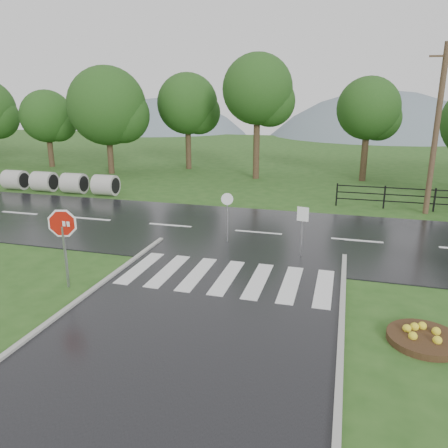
% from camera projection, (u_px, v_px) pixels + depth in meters
% --- Properties ---
extents(ground, '(120.00, 120.00, 0.00)m').
position_uv_depth(ground, '(164.00, 370.00, 9.18)').
color(ground, '#274F1A').
rests_on(ground, ground).
extents(main_road, '(90.00, 8.00, 0.04)m').
position_uv_depth(main_road, '(258.00, 233.00, 18.42)').
color(main_road, black).
rests_on(main_road, ground).
extents(crosswalk, '(6.50, 2.80, 0.02)m').
position_uv_depth(crosswalk, '(227.00, 277.00, 13.78)').
color(crosswalk, silver).
rests_on(crosswalk, ground).
extents(fence_west, '(9.58, 0.08, 1.20)m').
position_uv_depth(fence_west, '(435.00, 198.00, 21.76)').
color(fence_west, black).
rests_on(fence_west, ground).
extents(hills, '(102.00, 48.00, 48.00)m').
position_uv_depth(hills, '(342.00, 229.00, 72.70)').
color(hills, slate).
rests_on(hills, ground).
extents(treeline, '(83.20, 5.20, 10.00)m').
position_uv_depth(treeline, '(311.00, 178.00, 31.11)').
color(treeline, '#1A4114').
rests_on(treeline, ground).
extents(culvert_pipes, '(7.60, 1.20, 1.20)m').
position_uv_depth(culvert_pipes, '(59.00, 182.00, 26.32)').
color(culvert_pipes, '#9E9B93').
rests_on(culvert_pipes, ground).
extents(stop_sign, '(1.10, 0.35, 2.58)m').
position_uv_depth(stop_sign, '(63.00, 230.00, 12.71)').
color(stop_sign, '#939399').
rests_on(stop_sign, ground).
extents(flower_bed, '(1.68, 1.68, 0.34)m').
position_uv_depth(flower_bed, '(424.00, 337.00, 10.19)').
color(flower_bed, '#332111').
rests_on(flower_bed, ground).
extents(reg_sign_small, '(0.41, 0.10, 1.87)m').
position_uv_depth(reg_sign_small, '(303.00, 221.00, 15.28)').
color(reg_sign_small, '#939399').
rests_on(reg_sign_small, ground).
extents(reg_sign_round, '(0.46, 0.12, 2.00)m').
position_uv_depth(reg_sign_round, '(227.00, 211.00, 16.90)').
color(reg_sign_round, '#939399').
rests_on(reg_sign_round, ground).
extents(utility_pole_east, '(1.41, 0.26, 7.94)m').
position_uv_depth(utility_pole_east, '(436.00, 130.00, 20.49)').
color(utility_pole_east, '#473523').
rests_on(utility_pole_east, ground).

